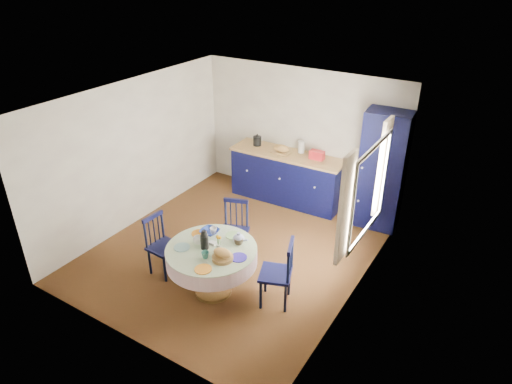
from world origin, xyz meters
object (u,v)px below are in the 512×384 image
cobalt_bowl (210,232)px  mug_d (213,231)px  chair_far (234,230)px  mug_a (198,240)px  mug_c (239,242)px  kitchen_counter (287,176)px  pantry_cabinet (382,171)px  mug_b (205,255)px  dining_table (212,256)px  chair_right (279,273)px  chair_left (162,245)px

cobalt_bowl → mug_d: bearing=34.6°
chair_far → cobalt_bowl: bearing=-109.5°
mug_a → mug_c: bearing=29.4°
kitchen_counter → pantry_cabinet: bearing=-0.5°
chair_far → mug_b: size_ratio=9.29×
kitchen_counter → dining_table: size_ratio=1.78×
mug_d → cobalt_bowl: 0.06m
kitchen_counter → chair_far: bearing=-86.5°
dining_table → chair_far: bearing=105.5°
pantry_cabinet → chair_right: size_ratio=2.11×
dining_table → mug_a: dining_table is taller
mug_c → mug_d: 0.45m
mug_b → mug_a: bearing=143.2°
chair_left → cobalt_bowl: 0.80m
chair_right → cobalt_bowl: bearing=-108.3°
chair_right → mug_b: (-0.81, -0.52, 0.30)m
dining_table → chair_left: (-0.93, 0.01, -0.16)m
pantry_cabinet → mug_d: pantry_cabinet is taller
mug_b → mug_d: same height
chair_left → dining_table: bearing=-86.5°
dining_table → cobalt_bowl: 0.40m
chair_left → mug_b: size_ratio=9.11×
pantry_cabinet → mug_c: 2.94m
chair_right → chair_far: bearing=-137.6°
dining_table → chair_left: size_ratio=1.33×
kitchen_counter → chair_right: bearing=-65.6°
kitchen_counter → mug_b: 3.22m
mug_a → chair_left: bearing=179.3°
kitchen_counter → dining_table: (0.44, -2.96, 0.13)m
dining_table → cobalt_bowl: dining_table is taller
mug_a → mug_c: size_ratio=1.10×
pantry_cabinet → mug_b: pantry_cabinet is taller
chair_far → mug_c: size_ratio=7.72×
mug_b → kitchen_counter: bearing=98.9°
chair_right → mug_b: chair_right is taller
chair_left → cobalt_bowl: chair_left is taller
chair_left → mug_c: size_ratio=7.56×
pantry_cabinet → chair_right: pantry_cabinet is taller
mug_d → pantry_cabinet: bearing=60.5°
kitchen_counter → mug_a: (0.21, -2.96, 0.30)m
chair_left → mug_a: (0.70, -0.01, 0.33)m
mug_a → mug_d: bearing=84.5°
mug_b → mug_c: (0.20, 0.48, 0.00)m
chair_right → mug_c: size_ratio=7.98×
mug_b → mug_c: bearing=67.8°
mug_c → cobalt_bowl: (-0.50, 0.01, -0.02)m
pantry_cabinet → chair_far: pantry_cabinet is taller
chair_left → chair_right: (1.79, 0.30, 0.03)m
pantry_cabinet → chair_far: (-1.57, -2.11, -0.55)m
chair_far → mug_a: chair_far is taller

